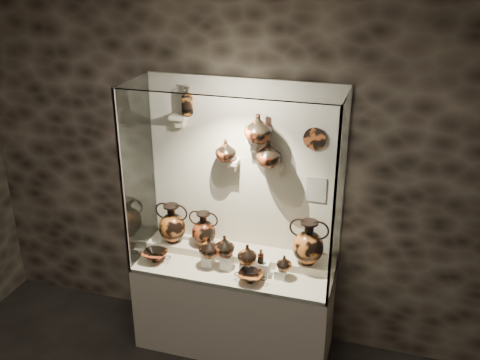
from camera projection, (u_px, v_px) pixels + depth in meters
name	position (u px, v px, depth m)	size (l,w,h in m)	color
wall_back	(245.00, 170.00, 4.57)	(5.00, 0.02, 3.20)	black
plinth	(234.00, 308.00, 4.76)	(1.70, 0.60, 0.80)	beige
front_tier	(234.00, 268.00, 4.60)	(1.68, 0.58, 0.03)	beige
rear_tier	(240.00, 254.00, 4.74)	(1.70, 0.25, 0.10)	beige
back_panel	(245.00, 170.00, 4.57)	(1.70, 0.03, 1.60)	beige
glass_front	(222.00, 200.00, 4.03)	(1.70, 0.01, 1.60)	white
glass_left	(138.00, 173.00, 4.51)	(0.01, 0.60, 1.60)	white
glass_right	(339.00, 198.00, 4.07)	(0.01, 0.60, 1.60)	white
glass_top	(233.00, 87.00, 3.98)	(1.70, 0.60, 0.01)	white
frame_post_left	(122.00, 186.00, 4.26)	(0.02, 0.02, 1.60)	gray
frame_post_right	(334.00, 214.00, 3.81)	(0.02, 0.02, 1.60)	gray
pedestal_a	(208.00, 261.00, 4.59)	(0.09, 0.09, 0.10)	silver
pedestal_b	(227.00, 262.00, 4.54)	(0.09, 0.09, 0.13)	silver
pedestal_c	(246.00, 267.00, 4.50)	(0.09, 0.09, 0.09)	silver
pedestal_d	(264.00, 269.00, 4.45)	(0.09, 0.09, 0.12)	silver
pedestal_e	(281.00, 273.00, 4.42)	(0.09, 0.09, 0.08)	silver
bracket_ul	(179.00, 117.00, 4.47)	(0.14, 0.12, 0.04)	beige
bracket_ca	(231.00, 161.00, 4.49)	(0.14, 0.12, 0.04)	beige
bracket_cb	(254.00, 141.00, 4.36)	(0.10, 0.12, 0.04)	beige
bracket_cc	(275.00, 166.00, 4.39)	(0.14, 0.12, 0.04)	beige
amphora_left	(172.00, 223.00, 4.79)	(0.29, 0.29, 0.37)	#AB5820
amphora_mid	(204.00, 229.00, 4.73)	(0.26, 0.26, 0.32)	#97381A
amphora_right	(308.00, 242.00, 4.44)	(0.32, 0.32, 0.40)	#AB5820
jug_a	(209.00, 247.00, 4.52)	(0.18, 0.18, 0.19)	#AB5820
jug_b	(225.00, 245.00, 4.49)	(0.17, 0.17, 0.18)	#97381A
jug_c	(247.00, 254.00, 4.45)	(0.16, 0.16, 0.17)	#AB5820
jug_e	(284.00, 263.00, 4.38)	(0.13, 0.13, 0.13)	#AB5820
lekythos_small	(261.00, 256.00, 4.39)	(0.06, 0.06, 0.14)	#97381A
kylix_left	(155.00, 255.00, 4.66)	(0.28, 0.24, 0.11)	#97381A
kylix_right	(251.00, 276.00, 4.36)	(0.26, 0.22, 0.11)	#AB5820
lekythos_tall	(187.00, 100.00, 4.39)	(0.11, 0.11, 0.27)	#AB5820
ovoid_vase_a	(226.00, 150.00, 4.42)	(0.17, 0.17, 0.18)	#97381A
ovoid_vase_b	(258.00, 128.00, 4.24)	(0.22, 0.22, 0.23)	#97381A
ovoid_vase_c	(268.00, 154.00, 4.30)	(0.21, 0.21, 0.21)	#97381A
wall_plate	(315.00, 139.00, 4.25)	(0.18, 0.18, 0.02)	#94421D
info_placard	(316.00, 189.00, 4.42)	(0.17, 0.01, 0.22)	beige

